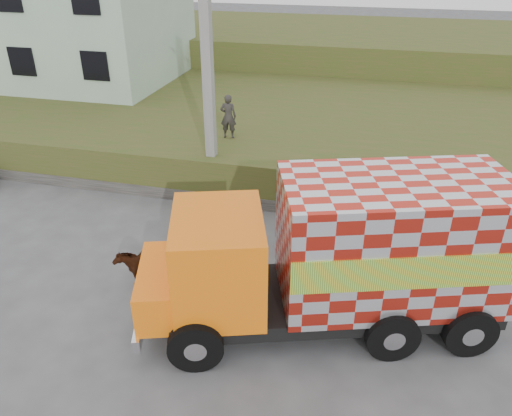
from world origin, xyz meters
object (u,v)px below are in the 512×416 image
(pedestrian, at_px, (228,116))
(cow, at_px, (139,261))
(utility_pole, at_px, (208,77))
(cargo_truck, at_px, (343,255))

(pedestrian, bearing_deg, cow, 80.93)
(utility_pole, bearing_deg, cargo_truck, -48.26)
(cargo_truck, xyz_separation_m, pedestrian, (-4.69, 7.06, 0.47))
(utility_pole, xyz_separation_m, pedestrian, (0.07, 1.73, -1.80))
(pedestrian, bearing_deg, cargo_truck, 118.11)
(utility_pole, xyz_separation_m, cargo_truck, (4.76, -5.33, -2.26))
(utility_pole, bearing_deg, pedestrian, 87.72)
(cargo_truck, bearing_deg, pedestrian, 105.35)
(cow, bearing_deg, pedestrian, 94.46)
(utility_pole, relative_size, cow, 6.10)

